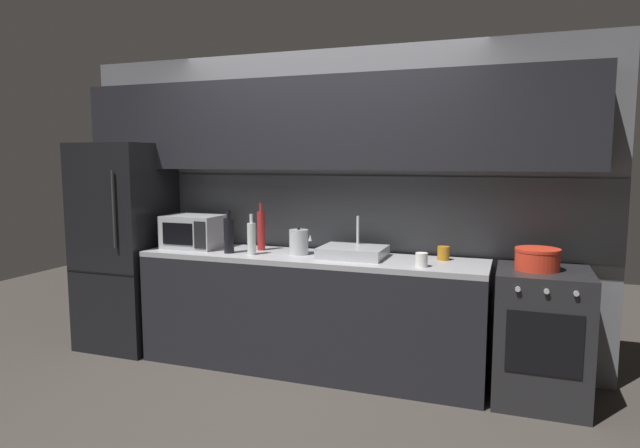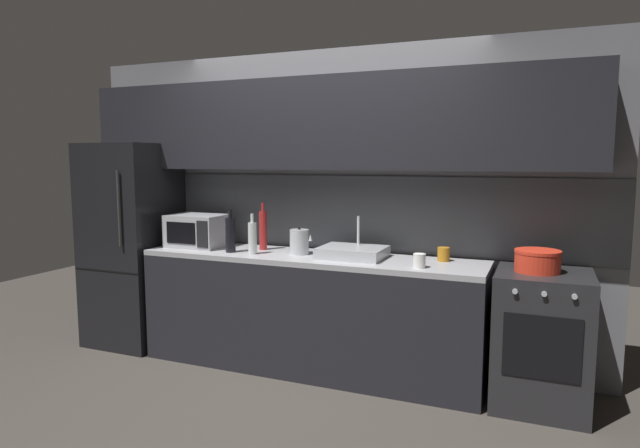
% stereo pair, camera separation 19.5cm
% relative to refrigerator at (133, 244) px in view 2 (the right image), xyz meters
% --- Properties ---
extents(ground_plane, '(10.00, 10.00, 0.00)m').
position_rel_refrigerator_xyz_m(ground_plane, '(1.71, -0.90, -0.88)').
color(ground_plane, '#3D3833').
extents(back_wall, '(4.40, 0.44, 2.50)m').
position_rel_refrigerator_xyz_m(back_wall, '(1.71, 0.30, 0.67)').
color(back_wall, slate).
rests_on(back_wall, ground).
extents(counter_run, '(2.66, 0.60, 0.90)m').
position_rel_refrigerator_xyz_m(counter_run, '(1.71, 0.00, -0.43)').
color(counter_run, black).
rests_on(counter_run, ground).
extents(refrigerator, '(0.68, 0.69, 1.76)m').
position_rel_refrigerator_xyz_m(refrigerator, '(0.00, 0.00, 0.00)').
color(refrigerator, black).
rests_on(refrigerator, ground).
extents(oven_range, '(0.60, 0.62, 0.90)m').
position_rel_refrigerator_xyz_m(oven_range, '(3.38, -0.00, -0.43)').
color(oven_range, '#232326').
rests_on(oven_range, ground).
extents(microwave, '(0.46, 0.35, 0.27)m').
position_rel_refrigerator_xyz_m(microwave, '(0.68, 0.02, 0.15)').
color(microwave, '#A8AAAF').
rests_on(microwave, counter_run).
extents(sink_basin, '(0.48, 0.38, 0.30)m').
position_rel_refrigerator_xyz_m(sink_basin, '(2.05, 0.03, 0.06)').
color(sink_basin, '#ADAFB5').
rests_on(sink_basin, counter_run).
extents(kettle, '(0.18, 0.15, 0.22)m').
position_rel_refrigerator_xyz_m(kettle, '(1.63, 0.01, 0.11)').
color(kettle, '#B7BABF').
rests_on(kettle, counter_run).
extents(wine_bottle_red, '(0.06, 0.06, 0.38)m').
position_rel_refrigerator_xyz_m(wine_bottle_red, '(1.26, 0.09, 0.18)').
color(wine_bottle_red, '#A82323').
rests_on(wine_bottle_red, counter_run).
extents(wine_bottle_dark, '(0.08, 0.08, 0.34)m').
position_rel_refrigerator_xyz_m(wine_bottle_dark, '(1.08, -0.11, 0.16)').
color(wine_bottle_dark, black).
rests_on(wine_bottle_dark, counter_run).
extents(wine_bottle_clear, '(0.07, 0.07, 0.31)m').
position_rel_refrigerator_xyz_m(wine_bottle_clear, '(1.29, -0.12, 0.15)').
color(wine_bottle_clear, silver).
rests_on(wine_bottle_clear, counter_run).
extents(mug_white, '(0.08, 0.08, 0.10)m').
position_rel_refrigerator_xyz_m(mug_white, '(2.59, -0.16, 0.07)').
color(mug_white, silver).
rests_on(mug_white, counter_run).
extents(mug_amber, '(0.09, 0.09, 0.10)m').
position_rel_refrigerator_xyz_m(mug_amber, '(2.70, 0.15, 0.07)').
color(mug_amber, '#B27019').
rests_on(mug_amber, counter_run).
extents(cooking_pot, '(0.29, 0.29, 0.14)m').
position_rel_refrigerator_xyz_m(cooking_pot, '(3.33, 0.00, 0.09)').
color(cooking_pot, red).
rests_on(cooking_pot, oven_range).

